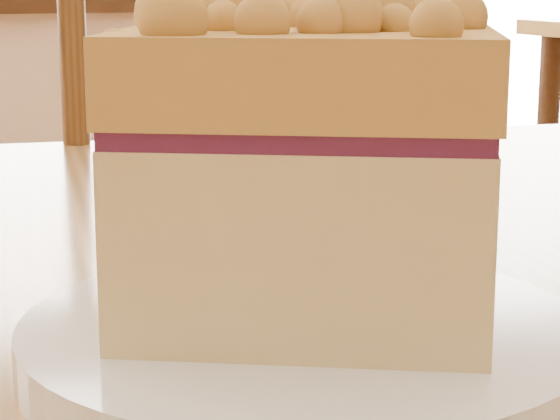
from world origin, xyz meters
TOP-DOWN VIEW (x-y plane):
  - plate at (0.12, 0.01)m, footprint 0.20×0.20m
  - cake_slice at (0.12, 0.01)m, footprint 0.15×0.13m

SIDE VIEW (x-z plane):
  - plate at x=0.12m, z-range 0.75..0.77m
  - cake_slice at x=0.12m, z-range 0.76..0.88m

